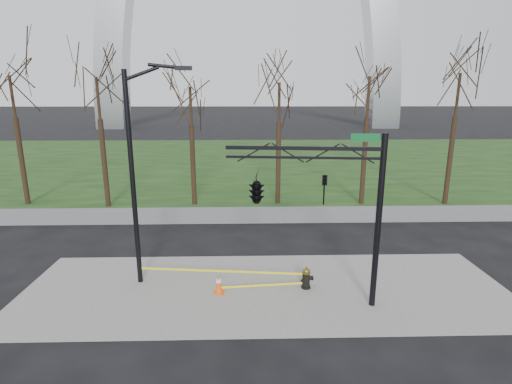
{
  "coord_description": "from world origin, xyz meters",
  "views": [
    {
      "loc": [
        -0.72,
        -13.27,
        7.13
      ],
      "look_at": [
        -0.32,
        2.0,
        3.32
      ],
      "focal_mm": 27.26,
      "sensor_mm": 36.0,
      "label": 1
    }
  ],
  "objects_px": {
    "traffic_cone": "(219,284)",
    "traffic_signal_mast": "(280,189)",
    "street_light": "(138,165)",
    "fire_hydrant": "(306,278)"
  },
  "relations": [
    {
      "from": "fire_hydrant",
      "to": "street_light",
      "type": "distance_m",
      "value": 7.47
    },
    {
      "from": "traffic_cone",
      "to": "traffic_signal_mast",
      "type": "xyz_separation_m",
      "value": [
        2.12,
        -0.61,
        3.71
      ]
    },
    {
      "from": "traffic_cone",
      "to": "street_light",
      "type": "distance_m",
      "value": 5.24
    },
    {
      "from": "fire_hydrant",
      "to": "traffic_signal_mast",
      "type": "bearing_deg",
      "value": -161.44
    },
    {
      "from": "traffic_cone",
      "to": "traffic_signal_mast",
      "type": "distance_m",
      "value": 4.32
    },
    {
      "from": "traffic_cone",
      "to": "traffic_signal_mast",
      "type": "bearing_deg",
      "value": -15.99
    },
    {
      "from": "fire_hydrant",
      "to": "street_light",
      "type": "relative_size",
      "value": 0.1
    },
    {
      "from": "fire_hydrant",
      "to": "traffic_signal_mast",
      "type": "xyz_separation_m",
      "value": [
        -1.13,
        -0.91,
        3.65
      ]
    },
    {
      "from": "traffic_signal_mast",
      "to": "traffic_cone",
      "type": "bearing_deg",
      "value": 170.28
    },
    {
      "from": "fire_hydrant",
      "to": "street_light",
      "type": "bearing_deg",
      "value": 153.13
    }
  ]
}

